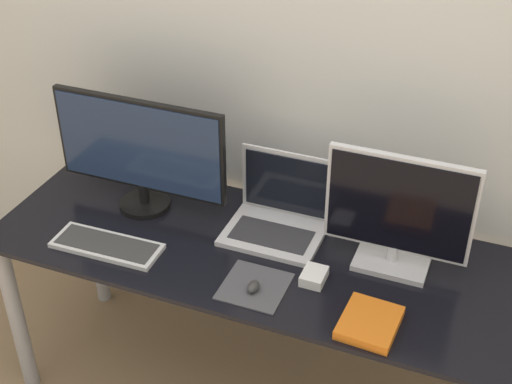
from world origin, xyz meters
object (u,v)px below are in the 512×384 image
monitor_left (140,151)px  power_brick (314,276)px  monitor_right (398,214)px  book (370,323)px  keyboard (107,246)px  mouse (253,287)px  laptop (279,213)px

monitor_left → power_brick: (0.71, -0.18, -0.21)m
monitor_left → monitor_right: size_ratio=1.39×
monitor_left → book: monitor_left is taller
monitor_left → keyboard: size_ratio=1.71×
mouse → power_brick: (0.16, 0.12, -0.00)m
monitor_right → keyboard: bearing=-163.5°
monitor_right → laptop: 0.44m
laptop → keyboard: 0.60m
monitor_right → power_brick: monitor_right is taller
monitor_right → power_brick: 0.33m
monitor_left → keyboard: bearing=-89.5°
keyboard → book: bearing=-2.7°
monitor_right → keyboard: monitor_right is taller
laptop → mouse: size_ratio=5.76×
mouse → power_brick: bearing=36.5°
keyboard → power_brick: size_ratio=4.05×
keyboard → mouse: 0.54m
monitor_right → book: monitor_right is taller
laptop → book: size_ratio=1.67×
power_brick → mouse: bearing=-143.5°
power_brick → keyboard: bearing=-172.3°
power_brick → laptop: bearing=131.8°
laptop → keyboard: size_ratio=0.88×
monitor_right → laptop: size_ratio=1.40×
mouse → monitor_left: bearing=151.7°
monitor_right → laptop: bearing=173.0°
monitor_right → keyboard: (-0.92, -0.27, -0.19)m
mouse → laptop: bearing=97.0°
power_brick → monitor_left: bearing=166.0°
monitor_right → laptop: (-0.41, 0.05, -0.14)m
monitor_right → power_brick: size_ratio=5.00×
book → power_brick: size_ratio=2.14×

